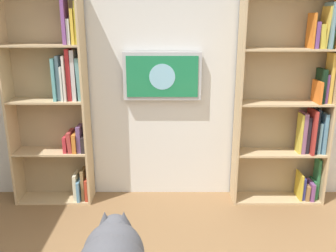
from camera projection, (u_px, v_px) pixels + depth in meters
wall_back at (166, 71)px, 3.66m from camera, size 4.52×0.06×2.70m
bookshelf_left at (295, 104)px, 3.59m from camera, size 0.93×0.28×2.12m
bookshelf_right at (57, 101)px, 3.59m from camera, size 0.78×0.28×2.17m
wall_mounted_tv at (162, 76)px, 3.60m from camera, size 0.78×0.07×0.48m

